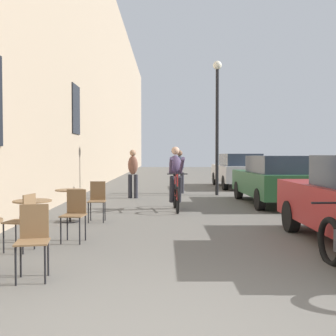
# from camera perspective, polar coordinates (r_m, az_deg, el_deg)

# --- Properties ---
(building_facade_left) EXTENTS (0.54, 68.00, 11.24)m
(building_facade_left) POSITION_cam_1_polar(r_m,az_deg,el_deg) (17.86, -11.67, 15.25)
(building_facade_left) COLOR tan
(building_facade_left) RESTS_ON ground_plane
(cafe_chair_near_toward_street) EXTENTS (0.44, 0.44, 0.89)m
(cafe_chair_near_toward_street) POSITION_cam_1_polar(r_m,az_deg,el_deg) (5.14, -18.68, -9.18)
(cafe_chair_near_toward_street) COLOR black
(cafe_chair_near_toward_street) RESTS_ON ground_plane
(cafe_table_mid) EXTENTS (0.64, 0.64, 0.72)m
(cafe_table_mid) POSITION_cam_1_polar(r_m,az_deg,el_deg) (7.21, -18.77, -5.96)
(cafe_table_mid) COLOR black
(cafe_table_mid) RESTS_ON ground_plane
(cafe_chair_mid_toward_street) EXTENTS (0.41, 0.41, 0.89)m
(cafe_chair_mid_toward_street) POSITION_cam_1_polar(r_m,az_deg,el_deg) (7.09, -13.18, -6.06)
(cafe_chair_mid_toward_street) COLOR black
(cafe_chair_mid_toward_street) RESTS_ON ground_plane
(cafe_chair_mid_toward_wall) EXTENTS (0.45, 0.45, 0.89)m
(cafe_chair_mid_toward_wall) POSITION_cam_1_polar(r_m,az_deg,el_deg) (6.59, -19.93, -6.75)
(cafe_chair_mid_toward_wall) COLOR black
(cafe_chair_mid_toward_wall) RESTS_ON ground_plane
(cafe_table_far) EXTENTS (0.64, 0.64, 0.72)m
(cafe_table_far) POSITION_cam_1_polar(r_m,az_deg,el_deg) (9.14, -13.83, -4.25)
(cafe_table_far) COLOR black
(cafe_table_far) RESTS_ON ground_plane
(cafe_chair_far_toward_street) EXTENTS (0.39, 0.39, 0.89)m
(cafe_chair_far_toward_street) POSITION_cam_1_polar(r_m,az_deg,el_deg) (9.09, -10.06, -4.28)
(cafe_chair_far_toward_street) COLOR black
(cafe_chair_far_toward_street) RESTS_ON ground_plane
(cyclist_on_bicycle) EXTENTS (0.52, 1.76, 1.74)m
(cyclist_on_bicycle) POSITION_cam_1_polar(r_m,az_deg,el_deg) (10.79, 1.10, -1.71)
(cyclist_on_bicycle) COLOR black
(cyclist_on_bicycle) RESTS_ON ground_plane
(pedestrian_near) EXTENTS (0.37, 0.29, 1.66)m
(pedestrian_near) POSITION_cam_1_polar(r_m,az_deg,el_deg) (13.70, -5.03, -0.41)
(pedestrian_near) COLOR #26262D
(pedestrian_near) RESTS_ON ground_plane
(pedestrian_mid) EXTENTS (0.37, 0.29, 1.66)m
(pedestrian_mid) POSITION_cam_1_polar(r_m,az_deg,el_deg) (15.30, 1.67, -0.16)
(pedestrian_mid) COLOR #26262D
(pedestrian_mid) RESTS_ON ground_plane
(street_lamp) EXTENTS (0.32, 0.32, 4.90)m
(street_lamp) POSITION_cam_1_polar(r_m,az_deg,el_deg) (14.83, 7.03, 8.17)
(street_lamp) COLOR black
(street_lamp) RESTS_ON ground_plane
(parked_car_second) EXTENTS (1.83, 4.15, 1.46)m
(parked_car_second) POSITION_cam_1_polar(r_m,az_deg,el_deg) (12.34, 14.98, -1.56)
(parked_car_second) COLOR #23512D
(parked_car_second) RESTS_ON ground_plane
(parked_car_third) EXTENTS (1.90, 4.33, 1.53)m
(parked_car_third) POSITION_cam_1_polar(r_m,az_deg,el_deg) (18.29, 9.95, -0.29)
(parked_car_third) COLOR #B7B7BC
(parked_car_third) RESTS_ON ground_plane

